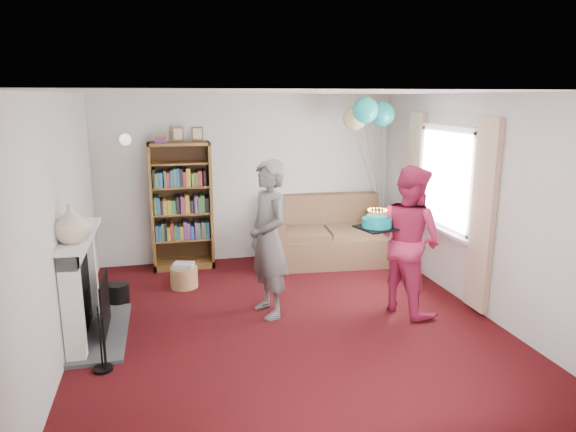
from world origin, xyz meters
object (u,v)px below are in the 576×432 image
object	(u,v)px
sofa	(324,237)
birthday_cake	(377,223)
bookcase	(181,207)
person_striped	(269,239)
person_magenta	(409,240)

from	to	relation	value
sofa	birthday_cake	bearing A→B (deg)	-86.18
bookcase	person_striped	size ratio (longest dim) A/B	1.14
bookcase	sofa	bearing A→B (deg)	-6.08
person_magenta	bookcase	bearing A→B (deg)	25.81
bookcase	person_striped	distance (m)	2.19
person_magenta	person_striped	bearing A→B (deg)	58.67
birthday_cake	person_striped	bearing A→B (deg)	166.82
sofa	bookcase	bearing A→B (deg)	179.18
sofa	person_striped	size ratio (longest dim) A/B	1.03
person_magenta	birthday_cake	distance (m)	0.47
birthday_cake	bookcase	bearing A→B (deg)	132.15
person_striped	birthday_cake	distance (m)	1.23
bookcase	person_magenta	world-z (taller)	bookcase
bookcase	person_striped	world-z (taller)	bookcase
bookcase	sofa	size ratio (longest dim) A/B	1.10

